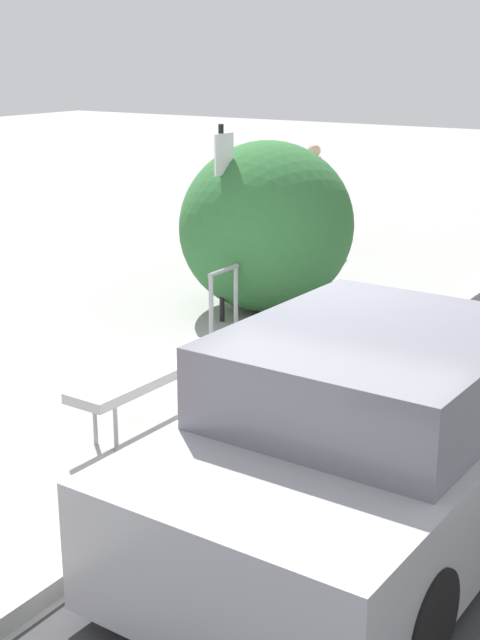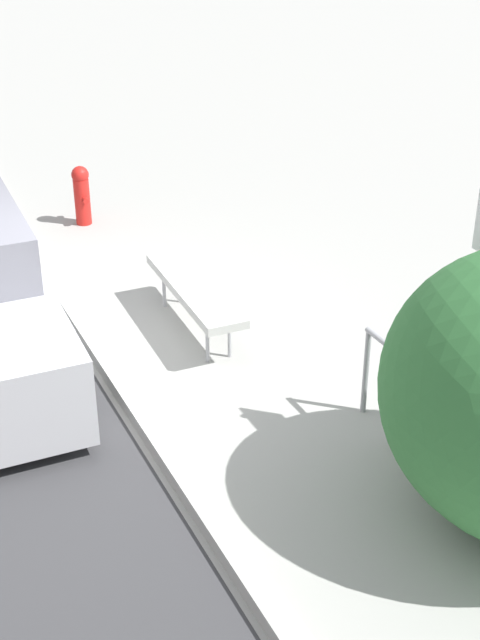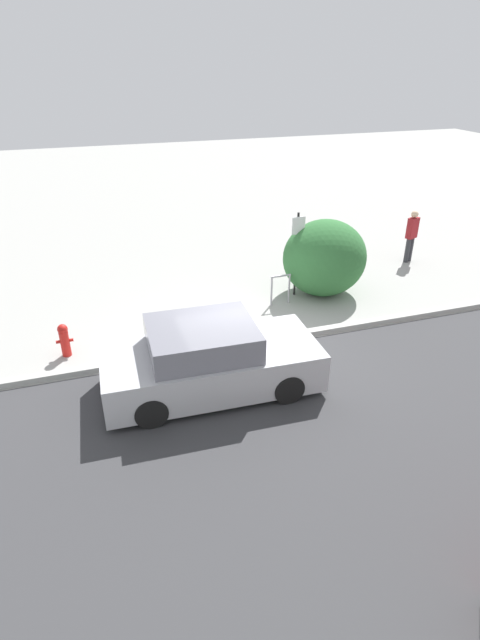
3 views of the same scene
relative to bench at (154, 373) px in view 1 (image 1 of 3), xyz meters
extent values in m
plane|color=#9E9E99|center=(0.52, -1.03, -0.45)|extent=(60.00, 60.00, 0.00)
cube|color=#A8A8A3|center=(0.52, -1.03, -0.39)|extent=(60.00, 0.20, 0.13)
cylinder|color=#99999E|center=(-0.62, -0.09, -0.24)|extent=(0.04, 0.04, 0.42)
cylinder|color=#99999E|center=(0.61, -0.13, -0.24)|extent=(0.04, 0.04, 0.42)
cylinder|color=#99999E|center=(-0.61, 0.13, -0.24)|extent=(0.04, 0.04, 0.42)
cylinder|color=#99999E|center=(0.62, 0.09, -0.24)|extent=(0.04, 0.04, 0.42)
cube|color=#B2B2AD|center=(0.00, 0.00, 0.01)|extent=(1.77, 0.47, 0.09)
cylinder|color=#99999E|center=(1.95, 0.75, -0.05)|extent=(0.05, 0.05, 0.80)
cylinder|color=#99999E|center=(2.45, 0.75, -0.05)|extent=(0.05, 0.05, 0.80)
cylinder|color=#99999E|center=(2.20, 0.75, 0.35)|extent=(0.55, 0.06, 0.05)
cylinder|color=black|center=(2.80, 1.18, 0.70)|extent=(0.06, 0.06, 2.30)
cube|color=white|center=(2.80, 1.14, 1.52)|extent=(0.36, 0.02, 0.46)
ellipsoid|color=#337038|center=(3.57, 1.03, 0.58)|extent=(2.27, 2.07, 2.07)
cylinder|color=#333338|center=(7.33, 2.40, -0.06)|extent=(0.15, 0.15, 0.78)
cylinder|color=#333338|center=(7.18, 2.34, -0.06)|extent=(0.15, 0.15, 0.78)
cube|color=maroon|center=(7.26, 2.37, 0.65)|extent=(0.42, 0.33, 0.64)
sphere|color=beige|center=(7.26, 2.37, 1.08)|extent=(0.22, 0.22, 0.22)
cylinder|color=black|center=(0.82, -1.55, -0.15)|extent=(0.61, 0.20, 0.60)
cylinder|color=black|center=(-1.76, -1.46, -0.15)|extent=(0.61, 0.20, 0.60)
cylinder|color=black|center=(-1.82, -3.14, -0.15)|extent=(0.61, 0.20, 0.60)
cube|color=#B7B7BC|center=(-0.50, -2.35, 0.06)|extent=(4.22, 1.97, 0.77)
cube|color=slate|center=(-0.67, -2.34, 0.70)|extent=(2.05, 1.71, 0.54)
camera|label=1|loc=(-5.60, -4.47, 2.64)|focal=50.00mm
camera|label=2|loc=(7.28, -2.98, 3.93)|focal=50.00mm
camera|label=3|loc=(-2.48, -10.25, 5.41)|focal=28.00mm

